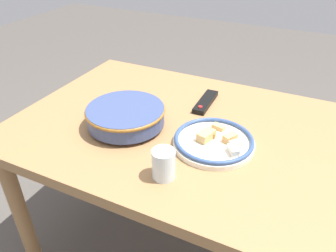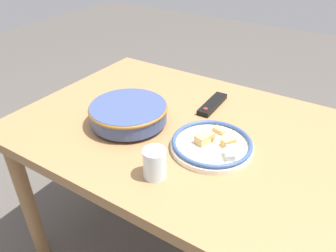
% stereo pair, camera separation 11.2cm
% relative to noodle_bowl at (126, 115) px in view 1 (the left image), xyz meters
% --- Properties ---
extents(dining_table, '(1.41, 0.87, 0.70)m').
position_rel_noodle_bowl_xyz_m(dining_table, '(0.28, 0.09, -0.12)').
color(dining_table, olive).
rests_on(dining_table, ground_plane).
extents(noodle_bowl, '(0.29, 0.29, 0.08)m').
position_rel_noodle_bowl_xyz_m(noodle_bowl, '(0.00, 0.00, 0.00)').
color(noodle_bowl, '#384775').
rests_on(noodle_bowl, dining_table).
extents(food_plate, '(0.27, 0.27, 0.05)m').
position_rel_noodle_bowl_xyz_m(food_plate, '(0.33, 0.02, -0.03)').
color(food_plate, silver).
rests_on(food_plate, dining_table).
extents(tv_remote, '(0.05, 0.19, 0.02)m').
position_rel_noodle_bowl_xyz_m(tv_remote, '(0.20, 0.28, -0.03)').
color(tv_remote, black).
rests_on(tv_remote, dining_table).
extents(drinking_glass, '(0.07, 0.07, 0.09)m').
position_rel_noodle_bowl_xyz_m(drinking_glass, '(0.24, -0.19, 0.00)').
color(drinking_glass, silver).
rests_on(drinking_glass, dining_table).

